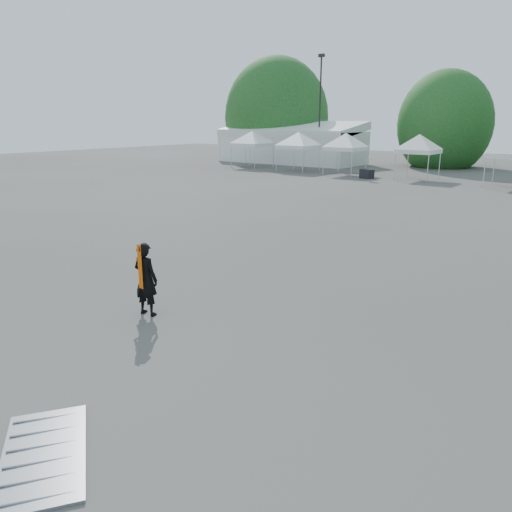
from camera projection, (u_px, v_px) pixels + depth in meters
The scene contains 12 objects.
ground at pixel (232, 298), 12.69m from camera, with size 120.00×120.00×0.00m, color #474442.
marquee at pixel (290, 143), 51.83m from camera, with size 15.00×6.25×4.23m.
light_pole_west at pixel (320, 104), 47.68m from camera, with size 0.60×0.25×10.30m.
tree_far_w at pixel (276, 118), 55.80m from camera, with size 4.80×4.80×7.30m.
tree_mid_w at pixel (444, 124), 46.80m from camera, with size 4.16×4.16×6.33m.
tent_a at pixel (252, 134), 46.69m from camera, with size 4.28×4.28×3.88m.
tent_b at pixel (299, 135), 43.16m from camera, with size 4.16×4.16×3.88m.
tent_c at pixel (346, 136), 40.37m from camera, with size 3.91×3.91×3.88m.
tent_d at pixel (420, 138), 36.99m from camera, with size 3.82×3.82×3.88m.
man at pixel (146, 279), 11.40m from camera, with size 0.68×0.49×1.72m.
barrier_mid at pixel (44, 454), 6.71m from camera, with size 2.37×2.08×0.07m.
crate_west at pixel (367, 174), 38.21m from camera, with size 0.91×0.71×0.71m, color black.
Camera 1 is at (7.84, -9.04, 4.39)m, focal length 35.00 mm.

